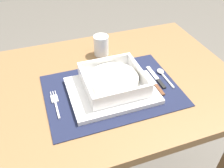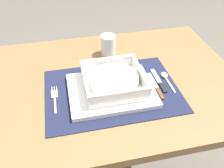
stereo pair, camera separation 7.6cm
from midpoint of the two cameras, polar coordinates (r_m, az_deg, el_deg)
The scene contains 9 objects.
dining_table at distance 0.96m, azimuth -2.36°, elevation -4.24°, with size 0.92×0.67×0.71m.
placemat at distance 0.83m, azimuth -2.60°, elevation -1.61°, with size 0.45×0.32×0.00m, color #191E38.
serving_plate at distance 0.82m, azimuth -2.75°, elevation -1.58°, with size 0.28×0.22×0.02m, color white.
porridge_bowl at distance 0.81m, azimuth -2.37°, elevation 0.67°, with size 0.20×0.20×0.05m.
fork at distance 0.82m, azimuth -15.73°, elevation -4.17°, with size 0.02×0.13×0.00m.
spoon at distance 0.91m, azimuth 9.27°, elevation 2.42°, with size 0.02×0.11×0.01m.
butter_knife at distance 0.89m, azimuth 8.05°, elevation 1.22°, with size 0.01×0.13×0.01m.
bread_knife at distance 0.86m, azimuth 7.53°, elevation -0.06°, with size 0.01×0.14×0.01m.
drinking_glass at distance 1.00m, azimuth -4.73°, elevation 8.73°, with size 0.06×0.06×0.08m.
Camera 1 is at (-0.23, -0.65, 1.26)m, focal length 39.15 mm.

